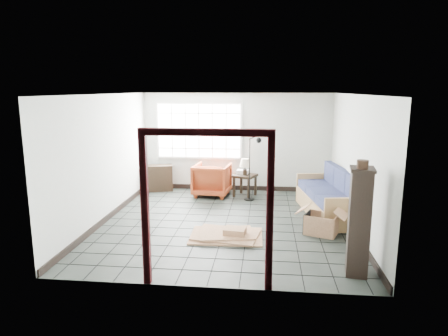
# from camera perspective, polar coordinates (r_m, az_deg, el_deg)

# --- Properties ---
(ground) EXTENTS (5.50, 5.50, 0.00)m
(ground) POSITION_cam_1_polar(r_m,az_deg,el_deg) (8.29, 0.32, -7.78)
(ground) COLOR black
(ground) RESTS_ON ground
(room_shell) EXTENTS (5.02, 5.52, 2.61)m
(room_shell) POSITION_cam_1_polar(r_m,az_deg,el_deg) (7.93, 0.35, 3.83)
(room_shell) COLOR #B3BAB2
(room_shell) RESTS_ON ground
(window_panel) EXTENTS (2.32, 0.08, 1.52)m
(window_panel) POSITION_cam_1_polar(r_m,az_deg,el_deg) (10.71, -3.58, 5.31)
(window_panel) COLOR silver
(window_panel) RESTS_ON ground
(doorway_trim) EXTENTS (1.80, 0.08, 2.20)m
(doorway_trim) POSITION_cam_1_polar(r_m,az_deg,el_deg) (5.33, -2.56, -3.14)
(doorway_trim) COLOR #380C10
(doorway_trim) RESTS_ON ground
(futon_sofa) EXTENTS (1.21, 2.39, 1.01)m
(futon_sofa) POSITION_cam_1_polar(r_m,az_deg,el_deg) (8.99, 15.08, -4.22)
(futon_sofa) COLOR olive
(futon_sofa) RESTS_ON ground
(armchair) EXTENTS (0.97, 0.92, 0.91)m
(armchair) POSITION_cam_1_polar(r_m,az_deg,el_deg) (10.24, -1.72, -1.45)
(armchair) COLOR brown
(armchair) RESTS_ON ground
(side_table) EXTENTS (0.67, 0.67, 0.56)m
(side_table) POSITION_cam_1_polar(r_m,az_deg,el_deg) (10.17, 3.01, -1.48)
(side_table) COLOR black
(side_table) RESTS_ON ground
(table_lamp) EXTENTS (0.31, 0.31, 0.42)m
(table_lamp) POSITION_cam_1_polar(r_m,az_deg,el_deg) (10.03, 3.03, 0.62)
(table_lamp) COLOR black
(table_lamp) RESTS_ON side_table
(projector) EXTENTS (0.31, 0.25, 0.10)m
(projector) POSITION_cam_1_polar(r_m,az_deg,el_deg) (10.22, 2.65, -0.55)
(projector) COLOR silver
(projector) RESTS_ON side_table
(floor_lamp) EXTENTS (0.44, 0.36, 1.64)m
(floor_lamp) POSITION_cam_1_polar(r_m,az_deg,el_deg) (9.67, 4.26, 0.33)
(floor_lamp) COLOR black
(floor_lamp) RESTS_ON ground
(console_shelf) EXTENTS (0.96, 0.58, 0.70)m
(console_shelf) POSITION_cam_1_polar(r_m,az_deg,el_deg) (10.87, -9.76, -1.43)
(console_shelf) COLOR black
(console_shelf) RESTS_ON ground
(tall_shelf) EXTENTS (0.40, 0.48, 1.61)m
(tall_shelf) POSITION_cam_1_polar(r_m,az_deg,el_deg) (6.16, 18.74, -7.19)
(tall_shelf) COLOR black
(tall_shelf) RESTS_ON ground
(pot) EXTENTS (0.20, 0.20, 0.12)m
(pot) POSITION_cam_1_polar(r_m,az_deg,el_deg) (5.89, 19.19, 0.48)
(pot) COLOR black
(pot) RESTS_ON tall_shelf
(open_box) EXTENTS (1.03, 0.76, 0.53)m
(open_box) POSITION_cam_1_polar(r_m,az_deg,el_deg) (7.84, 13.73, -7.77)
(open_box) COLOR brown
(open_box) RESTS_ON ground
(cardboard_pile) EXTENTS (1.35, 1.05, 0.19)m
(cardboard_pile) POSITION_cam_1_polar(r_m,az_deg,el_deg) (7.50, 0.51, -9.45)
(cardboard_pile) COLOR brown
(cardboard_pile) RESTS_ON ground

